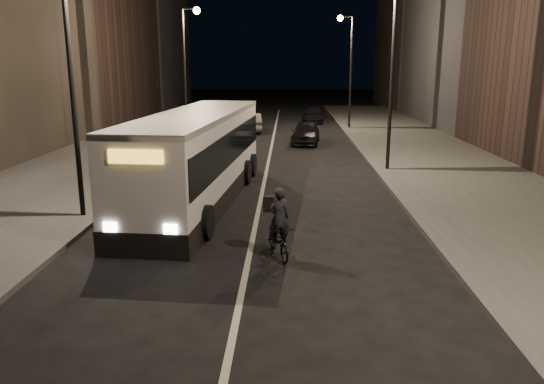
# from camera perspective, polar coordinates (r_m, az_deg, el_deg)

# --- Properties ---
(ground) EXTENTS (180.00, 180.00, 0.00)m
(ground) POSITION_cam_1_polar(r_m,az_deg,el_deg) (13.24, -2.74, -8.18)
(ground) COLOR black
(ground) RESTS_ON ground
(sidewalk_right) EXTENTS (7.00, 70.00, 0.16)m
(sidewalk_right) POSITION_cam_1_polar(r_m,az_deg,el_deg) (27.72, 17.44, 3.03)
(sidewalk_right) COLOR #3A3A37
(sidewalk_right) RESTS_ON ground
(sidewalk_left) EXTENTS (7.00, 70.00, 0.16)m
(sidewalk_left) POSITION_cam_1_polar(r_m,az_deg,el_deg) (28.33, -17.90, 3.21)
(sidewalk_left) COLOR #3A3A37
(sidewalk_left) RESTS_ON ground
(streetlight_right_mid) EXTENTS (1.20, 0.44, 8.12)m
(streetlight_right_mid) POSITION_cam_1_polar(r_m,az_deg,el_deg) (24.63, 12.27, 14.44)
(streetlight_right_mid) COLOR black
(streetlight_right_mid) RESTS_ON sidewalk_right
(streetlight_right_far) EXTENTS (1.20, 0.44, 8.12)m
(streetlight_right_far) POSITION_cam_1_polar(r_m,az_deg,el_deg) (40.47, 8.15, 14.23)
(streetlight_right_far) COLOR black
(streetlight_right_far) RESTS_ON sidewalk_right
(streetlight_left_near) EXTENTS (1.20, 0.44, 8.12)m
(streetlight_left_near) POSITION_cam_1_polar(r_m,az_deg,el_deg) (17.44, -20.20, 14.32)
(streetlight_left_near) COLOR black
(streetlight_left_near) RESTS_ON sidewalk_left
(streetlight_left_far) EXTENTS (1.20, 0.44, 8.12)m
(streetlight_left_far) POSITION_cam_1_polar(r_m,az_deg,el_deg) (34.82, -9.01, 14.29)
(streetlight_left_far) COLOR black
(streetlight_left_far) RESTS_ON sidewalk_left
(city_bus) EXTENTS (3.58, 12.14, 3.23)m
(city_bus) POSITION_cam_1_polar(r_m,az_deg,el_deg) (19.27, -8.00, 4.11)
(city_bus) COLOR silver
(city_bus) RESTS_ON ground
(cyclist_on_bicycle) EXTENTS (1.05, 1.74, 1.89)m
(cyclist_on_bicycle) POSITION_cam_1_polar(r_m,az_deg,el_deg) (13.75, 0.72, -4.52)
(cyclist_on_bicycle) COLOR black
(cyclist_on_bicycle) RESTS_ON ground
(car_near) EXTENTS (2.02, 4.21, 1.39)m
(car_near) POSITION_cam_1_polar(r_m,az_deg,el_deg) (33.20, 3.64, 6.39)
(car_near) COLOR black
(car_near) RESTS_ON ground
(car_mid) EXTENTS (1.93, 4.27, 1.36)m
(car_mid) POSITION_cam_1_polar(r_m,az_deg,el_deg) (38.92, -2.33, 7.47)
(car_mid) COLOR #3F3E41
(car_mid) RESTS_ON ground
(car_far) EXTENTS (2.23, 4.64, 1.30)m
(car_far) POSITION_cam_1_polar(r_m,az_deg,el_deg) (45.52, 4.50, 8.32)
(car_far) COLOR black
(car_far) RESTS_ON ground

